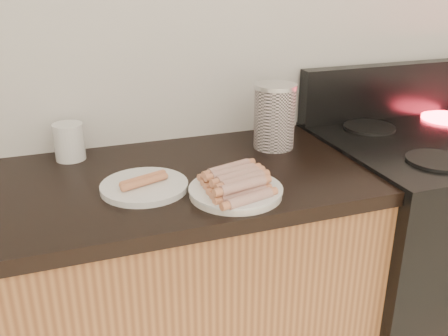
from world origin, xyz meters
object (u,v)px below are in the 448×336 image
object	(u,v)px
stove	(422,254)
side_plate	(144,186)
canister	(274,116)
main_plate	(236,192)
mug	(69,142)

from	to	relation	value
stove	side_plate	world-z (taller)	side_plate
side_plate	canister	size ratio (longest dim) A/B	1.12
main_plate	canister	bearing A→B (deg)	50.85
stove	main_plate	bearing A→B (deg)	-168.55
stove	mug	distance (m)	1.31
main_plate	mug	distance (m)	0.56
stove	canister	world-z (taller)	canister
main_plate	side_plate	xyz separation A→B (m)	(-0.22, 0.11, 0.00)
canister	mug	bearing A→B (deg)	170.35
stove	canister	distance (m)	0.79
stove	main_plate	size ratio (longest dim) A/B	3.81
main_plate	side_plate	world-z (taller)	same
stove	side_plate	xyz separation A→B (m)	(-1.02, -0.05, 0.45)
stove	mug	bearing A→B (deg)	168.34
stove	main_plate	world-z (taller)	main_plate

